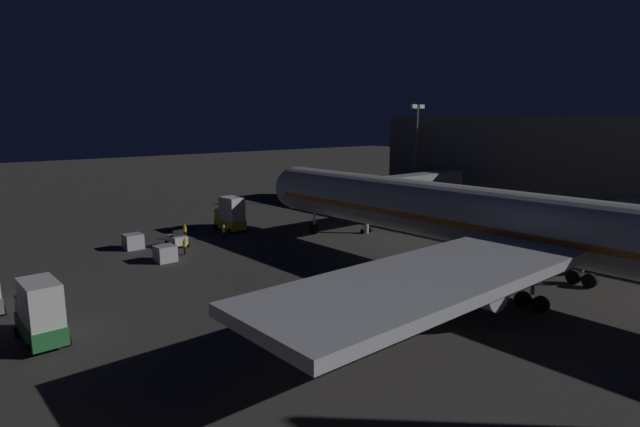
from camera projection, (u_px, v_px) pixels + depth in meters
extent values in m
plane|color=#383533|center=(432.00, 264.00, 48.49)|extent=(320.00, 320.00, 0.00)
cylinder|color=silver|center=(533.00, 226.00, 40.39)|extent=(5.20, 60.80, 5.20)
sphere|color=silver|center=(296.00, 188.00, 63.03)|extent=(5.10, 5.10, 5.10)
cube|color=orange|center=(533.00, 230.00, 40.46)|extent=(5.25, 58.36, 0.50)
cube|color=black|center=(304.00, 181.00, 61.70)|extent=(2.86, 1.40, 0.90)
cube|color=#B7BABF|center=(549.00, 240.00, 39.52)|extent=(54.52, 8.00, 0.70)
cylinder|color=#B7BABF|center=(586.00, 241.00, 46.71)|extent=(2.54, 4.96, 2.54)
cylinder|color=black|center=(559.00, 236.00, 48.56)|extent=(2.16, 0.15, 2.16)
cylinder|color=#B7BABF|center=(467.00, 284.00, 34.46)|extent=(2.54, 4.96, 2.54)
cylinder|color=black|center=(437.00, 276.00, 36.30)|extent=(2.16, 0.15, 2.16)
cylinder|color=#B7BABF|center=(314.00, 216.00, 60.97)|extent=(0.28, 0.28, 2.08)
cylinder|color=black|center=(314.00, 229.00, 61.27)|extent=(0.45, 1.20, 1.20)
cylinder|color=#B7BABF|center=(583.00, 260.00, 41.85)|extent=(0.28, 0.28, 2.08)
cylinder|color=black|center=(573.00, 277.00, 42.64)|extent=(0.45, 1.20, 1.20)
cylinder|color=black|center=(590.00, 281.00, 41.67)|extent=(0.45, 1.20, 1.20)
cylinder|color=#B7BABF|center=(533.00, 280.00, 36.46)|extent=(0.28, 0.28, 2.08)
cylinder|color=black|center=(523.00, 300.00, 37.24)|extent=(0.45, 1.20, 1.20)
cylinder|color=black|center=(540.00, 305.00, 36.27)|extent=(0.45, 1.20, 1.20)
cube|color=#9E9E99|center=(412.00, 184.00, 66.32)|extent=(18.80, 2.60, 2.50)
cube|color=#9E9E99|center=(361.00, 191.00, 60.28)|extent=(3.20, 3.40, 3.00)
cube|color=black|center=(353.00, 192.00, 59.38)|extent=(0.70, 3.20, 2.70)
cylinder|color=#B7BABF|center=(367.00, 217.00, 61.51)|extent=(0.56, 0.56, 4.03)
cylinder|color=black|center=(370.00, 230.00, 62.21)|extent=(0.25, 0.60, 0.60)
cylinder|color=black|center=(363.00, 231.00, 61.44)|extent=(0.25, 0.60, 0.60)
cylinder|color=#59595E|center=(416.00, 158.00, 80.40)|extent=(0.40, 0.40, 15.32)
cube|color=#F9EFC6|center=(421.00, 107.00, 79.55)|extent=(1.10, 0.50, 0.60)
cube|color=#F9EFC6|center=(414.00, 106.00, 78.39)|extent=(1.10, 0.50, 0.60)
cylinder|color=black|center=(4.00, 311.00, 35.81)|extent=(0.24, 0.70, 0.70)
cube|color=#287038|center=(41.00, 328.00, 31.44)|extent=(2.00, 4.86, 1.10)
cube|color=silver|center=(41.00, 302.00, 30.65)|extent=(1.90, 3.40, 2.61)
cube|color=#287038|center=(33.00, 304.00, 32.46)|extent=(1.80, 1.60, 1.10)
cylinder|color=black|center=(53.00, 324.00, 33.49)|extent=(0.24, 0.70, 0.70)
cylinder|color=black|center=(17.00, 332.00, 32.13)|extent=(0.24, 0.70, 0.70)
cylinder|color=black|center=(68.00, 340.00, 30.96)|extent=(0.24, 0.70, 0.70)
cylinder|color=black|center=(29.00, 351.00, 29.60)|extent=(0.24, 0.70, 0.70)
cube|color=silver|center=(177.00, 240.00, 54.95)|extent=(1.50, 2.29, 0.90)
cube|color=black|center=(178.00, 233.00, 54.55)|extent=(1.20, 0.20, 0.70)
cylinder|color=black|center=(181.00, 241.00, 56.15)|extent=(0.24, 0.70, 0.70)
cylinder|color=black|center=(167.00, 244.00, 55.11)|extent=(0.24, 0.70, 0.70)
cylinder|color=black|center=(188.00, 244.00, 54.96)|extent=(0.24, 0.70, 0.70)
cylinder|color=black|center=(173.00, 246.00, 53.92)|extent=(0.24, 0.70, 0.70)
cube|color=yellow|center=(230.00, 224.00, 63.03)|extent=(2.00, 4.46, 1.10)
cube|color=silver|center=(232.00, 209.00, 62.25)|extent=(1.90, 3.12, 2.82)
cube|color=yellow|center=(224.00, 213.00, 63.89)|extent=(1.80, 1.60, 1.10)
cylinder|color=black|center=(231.00, 225.00, 64.97)|extent=(0.24, 0.70, 0.70)
cylinder|color=black|center=(216.00, 227.00, 63.61)|extent=(0.24, 0.70, 0.70)
cylinder|color=black|center=(244.00, 229.00, 62.64)|extent=(0.24, 0.70, 0.70)
cylinder|color=black|center=(229.00, 231.00, 61.28)|extent=(0.24, 0.70, 0.70)
cube|color=#B7BABF|center=(165.00, 254.00, 49.37)|extent=(1.83, 1.71, 1.57)
cube|color=#B7BABF|center=(133.00, 241.00, 54.18)|extent=(1.86, 1.65, 1.61)
cylinder|color=black|center=(185.00, 235.00, 58.55)|extent=(0.28, 0.28, 0.92)
cylinder|color=yellow|center=(185.00, 229.00, 58.42)|extent=(0.40, 0.40, 0.55)
sphere|color=tan|center=(185.00, 226.00, 58.35)|extent=(0.24, 0.24, 0.24)
sphere|color=yellow|center=(185.00, 225.00, 58.34)|extent=(0.23, 0.23, 0.23)
cylinder|color=black|center=(224.00, 236.00, 58.15)|extent=(0.28, 0.28, 0.93)
cylinder|color=yellow|center=(224.00, 230.00, 58.01)|extent=(0.40, 0.40, 0.58)
sphere|color=tan|center=(224.00, 226.00, 57.94)|extent=(0.24, 0.24, 0.24)
sphere|color=white|center=(224.00, 226.00, 57.93)|extent=(0.23, 0.23, 0.23)
cylinder|color=black|center=(185.00, 251.00, 51.95)|extent=(0.28, 0.28, 0.84)
cylinder|color=yellow|center=(185.00, 244.00, 51.82)|extent=(0.40, 0.40, 0.58)
sphere|color=tan|center=(185.00, 240.00, 51.75)|extent=(0.24, 0.24, 0.24)
sphere|color=orange|center=(185.00, 239.00, 51.74)|extent=(0.23, 0.23, 0.23)
cone|color=orange|center=(300.00, 223.00, 66.84)|extent=(0.36, 0.36, 0.55)
cone|color=orange|center=(273.00, 227.00, 64.01)|extent=(0.36, 0.36, 0.55)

